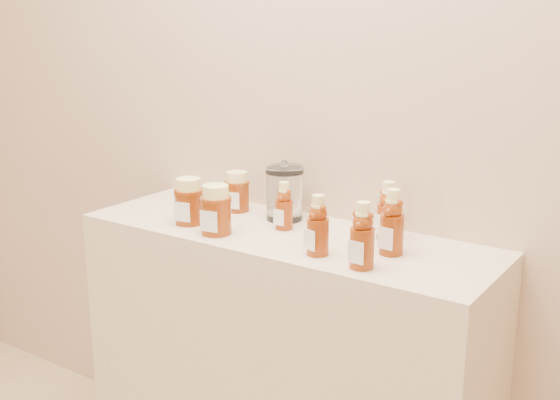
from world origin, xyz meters
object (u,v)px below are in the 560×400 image
Objects in this scene: display_table at (284,378)px; honey_jar_left at (189,201)px; glass_canister at (284,191)px; bear_bottle_front_left at (318,221)px; bear_bottle_back_left at (284,202)px.

honey_jar_left reaches higher than display_table.
display_table is 6.95× the size of glass_canister.
honey_jar_left is 0.28m from glass_canister.
glass_canister is (-0.24, 0.21, -0.00)m from bear_bottle_front_left.
bear_bottle_front_left reaches higher than bear_bottle_back_left.
bear_bottle_front_left reaches higher than honey_jar_left.
honey_jar_left is (-0.45, 0.02, -0.02)m from bear_bottle_front_left.
honey_jar_left is 0.77× the size of glass_canister.
display_table is 6.85× the size of bear_bottle_front_left.
bear_bottle_back_left is 1.15× the size of honey_jar_left.
bear_bottle_front_left is (0.17, -0.11, 0.54)m from display_table.
bear_bottle_back_left is 0.28m from honey_jar_left.
bear_bottle_front_left reaches higher than glass_canister.
bear_bottle_back_left is (-0.02, 0.03, 0.53)m from display_table.
bear_bottle_back_left is 0.09m from glass_canister.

